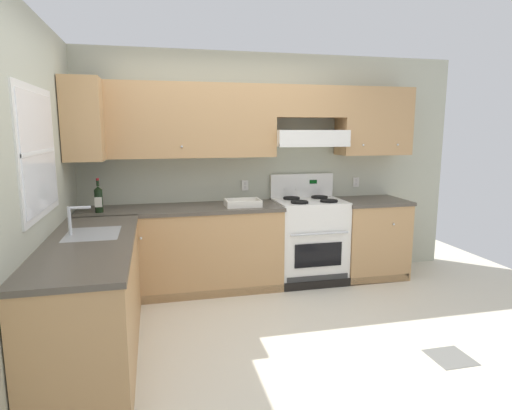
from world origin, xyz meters
TOP-DOWN VIEW (x-y plane):
  - ground_plane at (0.00, 0.00)m, footprint 7.04×7.04m
  - floor_accent_tile at (1.38, -0.63)m, footprint 0.30×0.30m
  - wall_back at (0.40, 1.53)m, footprint 4.68×0.57m
  - wall_left at (-1.59, 0.23)m, footprint 0.47×4.00m
  - counter_back_run at (0.08, 1.24)m, footprint 3.60×0.65m
  - counter_left_run at (-1.24, -0.00)m, footprint 0.63×1.91m
  - stove at (0.92, 1.25)m, footprint 0.76×0.62m
  - wine_bottle at (-1.30, 1.15)m, footprint 0.08×0.08m
  - bowl at (0.14, 1.16)m, footprint 0.37×0.26m

SIDE VIEW (x-z plane):
  - ground_plane at x=0.00m, z-range 0.00..0.00m
  - floor_accent_tile at x=1.38m, z-range 0.00..0.01m
  - counter_back_run at x=0.08m, z-range 0.00..0.91m
  - counter_left_run at x=-1.24m, z-range -0.11..1.03m
  - stove at x=0.92m, z-range -0.12..1.08m
  - bowl at x=0.14m, z-range 0.90..0.97m
  - wine_bottle at x=-1.30m, z-range 0.88..1.21m
  - wall_left at x=-1.59m, z-range 0.07..2.62m
  - wall_back at x=0.40m, z-range 0.20..2.75m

